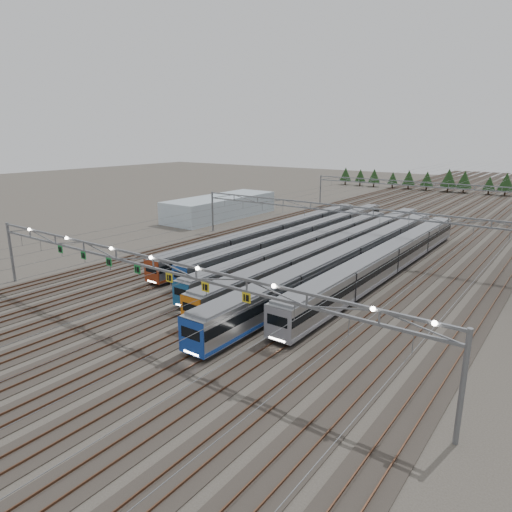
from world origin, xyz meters
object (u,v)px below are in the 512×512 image
Objects in this scene: train_a at (277,234)px; train_c at (309,246)px; train_e at (350,259)px; gantry_far at (424,188)px; train_f at (388,260)px; gantry_mid at (340,214)px; train_d at (340,247)px; gantry_near at (152,265)px; west_shed at (221,207)px; train_b at (306,235)px.

train_c is at bearing -24.64° from train_a.
gantry_far is (-6.75, 55.23, 4.19)m from train_e.
train_f is 0.99× the size of gantry_mid.
train_e is at bearing -83.03° from gantry_far.
train_a is 13.70m from train_d.
gantry_near reaches higher than train_a.
train_c is at bearing 93.70° from gantry_near.
train_e is (9.00, -4.17, 0.28)m from train_c.
train_e is (4.50, -5.98, 0.14)m from train_d.
train_d reaches higher than train_c.
train_c is 0.89× the size of train_e.
gantry_near is (-11.30, -32.32, 4.87)m from train_f.
train_f is at bearing -23.39° from west_shed.
gantry_near is at bearing -90.07° from gantry_mid.
train_f reaches higher than train_e.
train_d is 1.18× the size of gantry_mid.
gantry_near is 1.00× the size of gantry_far.
gantry_far is 1.88× the size of west_shed.
west_shed is at bearing 124.79° from gantry_near.
train_a is 12.22m from gantry_mid.
train_a is 23.25m from train_f.
west_shed reaches higher than train_f.
gantry_mid reaches higher than train_f.
west_shed is (-39.25, 17.31, 0.39)m from train_d.
gantry_near is 1.88× the size of west_shed.
train_f reaches higher than train_c.
train_c is 9.92m from train_e.
gantry_near is (-6.80, -29.89, 4.89)m from train_e.
gantry_mid reaches higher than train_e.
west_shed is (-30.25, 12.48, 0.50)m from train_b.
train_b is 1.10× the size of gantry_far.
train_f is at bearing -21.55° from train_d.
train_c is 51.31m from gantry_far.
gantry_far is (0.00, 45.00, 0.00)m from gantry_mid.
train_e is 12.95m from gantry_mid.
train_c is 7.86m from gantry_mid.
train_c is 34.52m from gantry_near.
train_d is at bearing -9.71° from train_a.
train_b is at bearing -22.43° from west_shed.
gantry_far is at bearing 76.52° from train_a.
train_f is (4.50, 2.43, 0.02)m from train_e.
train_c is at bearing -92.52° from gantry_far.
train_b is 19.86m from train_f.
train_f is at bearing 28.37° from train_e.
gantry_far reaches higher than train_c.
train_c is at bearing -28.83° from west_shed.
gantry_far is at bearing 92.62° from train_d.
west_shed is at bearing 149.77° from train_a.
train_a is 1.93× the size of west_shed.
train_e reaches higher than train_b.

